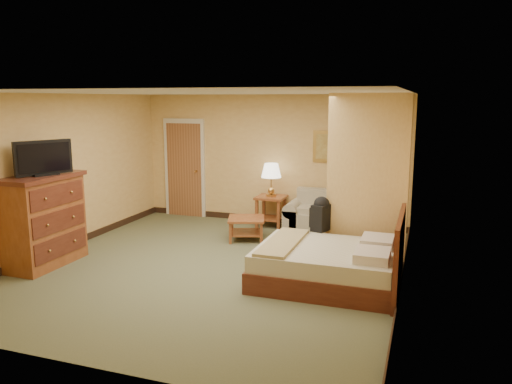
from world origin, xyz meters
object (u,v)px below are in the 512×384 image
at_px(loveseat, 327,219).
at_px(bed, 331,264).
at_px(coffee_table, 246,224).
at_px(dresser, 43,220).

xyz_separation_m(loveseat, bed, (0.57, -2.67, 0.02)).
height_order(coffee_table, dresser, dresser).
bearing_deg(coffee_table, dresser, -136.84).
distance_m(coffee_table, dresser, 3.38).
bearing_deg(dresser, coffee_table, 43.16).
bearing_deg(coffee_table, loveseat, 37.52).
bearing_deg(dresser, loveseat, 41.33).
relative_size(coffee_table, dresser, 0.58).
distance_m(loveseat, dresser, 4.98).
bearing_deg(coffee_table, bed, -42.24).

